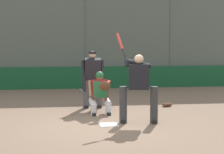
{
  "coord_description": "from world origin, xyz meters",
  "views": [
    {
      "loc": [
        1.15,
        8.63,
        1.88
      ],
      "look_at": [
        -0.22,
        -1.0,
        1.05
      ],
      "focal_mm": 60.0,
      "sensor_mm": 36.0,
      "label": 1
    }
  ],
  "objects_px": {
    "catcher_behind_plate": "(100,92)",
    "umpire_home": "(93,78)",
    "spare_bat_near_backstop": "(81,90)",
    "fielding_glove_on_dirt": "(167,105)",
    "batter_at_plate": "(138,86)"
  },
  "relations": [
    {
      "from": "catcher_behind_plate",
      "to": "umpire_home",
      "type": "height_order",
      "value": "umpire_home"
    },
    {
      "from": "fielding_glove_on_dirt",
      "to": "umpire_home",
      "type": "bearing_deg",
      "value": -1.51
    },
    {
      "from": "umpire_home",
      "to": "fielding_glove_on_dirt",
      "type": "height_order",
      "value": "umpire_home"
    },
    {
      "from": "umpire_home",
      "to": "spare_bat_near_backstop",
      "type": "height_order",
      "value": "umpire_home"
    },
    {
      "from": "batter_at_plate",
      "to": "catcher_behind_plate",
      "type": "bearing_deg",
      "value": -47.85
    },
    {
      "from": "batter_at_plate",
      "to": "catcher_behind_plate",
      "type": "distance_m",
      "value": 1.54
    },
    {
      "from": "catcher_behind_plate",
      "to": "spare_bat_near_backstop",
      "type": "bearing_deg",
      "value": -89.93
    },
    {
      "from": "catcher_behind_plate",
      "to": "umpire_home",
      "type": "relative_size",
      "value": 0.69
    },
    {
      "from": "umpire_home",
      "to": "spare_bat_near_backstop",
      "type": "xyz_separation_m",
      "value": [
        0.1,
        -4.46,
        -0.88
      ]
    },
    {
      "from": "catcher_behind_plate",
      "to": "umpire_home",
      "type": "distance_m",
      "value": 1.08
    },
    {
      "from": "umpire_home",
      "to": "spare_bat_near_backstop",
      "type": "bearing_deg",
      "value": -89.35
    },
    {
      "from": "batter_at_plate",
      "to": "spare_bat_near_backstop",
      "type": "xyz_separation_m",
      "value": [
        1.0,
        -6.78,
        -0.87
      ]
    },
    {
      "from": "fielding_glove_on_dirt",
      "to": "spare_bat_near_backstop",
      "type": "bearing_deg",
      "value": -62.23
    },
    {
      "from": "fielding_glove_on_dirt",
      "to": "batter_at_plate",
      "type": "bearing_deg",
      "value": 58.5
    },
    {
      "from": "spare_bat_near_backstop",
      "to": "catcher_behind_plate",
      "type": "bearing_deg",
      "value": -4.25
    }
  ]
}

